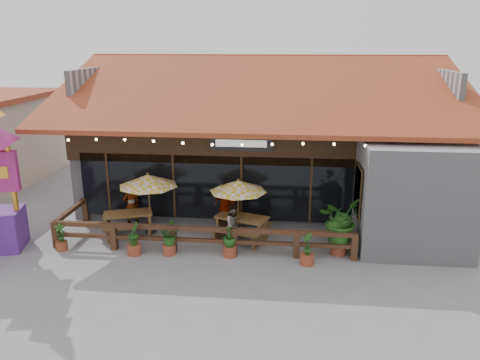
# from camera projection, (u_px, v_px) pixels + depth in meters

# --- Properties ---
(ground) EXTENTS (100.00, 100.00, 0.00)m
(ground) POSITION_uv_depth(u_px,v_px,m) (251.00, 249.00, 15.59)
(ground) COLOR gray
(ground) RESTS_ON ground
(restaurant_building) EXTENTS (15.50, 14.73, 6.09)m
(restaurant_building) POSITION_uv_depth(u_px,v_px,m) (268.00, 143.00, 21.23)
(restaurant_building) COLOR #9C9CA0
(restaurant_building) RESTS_ON ground
(patio_railing) EXTENTS (10.00, 2.60, 0.92)m
(patio_railing) POSITION_uv_depth(u_px,v_px,m) (182.00, 232.00, 15.38)
(patio_railing) COLOR #4A2A1A
(patio_railing) RESTS_ON ground
(umbrella_left) EXTENTS (2.16, 2.16, 2.24)m
(umbrella_left) POSITION_uv_depth(u_px,v_px,m) (148.00, 181.00, 16.38)
(umbrella_left) COLOR brown
(umbrella_left) RESTS_ON ground
(umbrella_right) EXTENTS (2.07, 2.07, 2.13)m
(umbrella_right) POSITION_uv_depth(u_px,v_px,m) (238.00, 186.00, 16.04)
(umbrella_right) COLOR brown
(umbrella_right) RESTS_ON ground
(picnic_table_left) EXTENTS (2.06, 1.92, 0.81)m
(picnic_table_left) POSITION_uv_depth(u_px,v_px,m) (128.00, 220.00, 16.63)
(picnic_table_left) COLOR brown
(picnic_table_left) RESTS_ON ground
(picnic_table_right) EXTENTS (2.16, 2.01, 0.85)m
(picnic_table_right) POSITION_uv_depth(u_px,v_px,m) (242.00, 224.00, 16.17)
(picnic_table_right) COLOR brown
(picnic_table_right) RESTS_ON ground
(tropical_plant) EXTENTS (1.84, 1.88, 1.98)m
(tropical_plant) POSITION_uv_depth(u_px,v_px,m) (341.00, 221.00, 14.92)
(tropical_plant) COLOR brown
(tropical_plant) RESTS_ON ground
(diner_a) EXTENTS (0.73, 0.70, 1.69)m
(diner_a) POSITION_uv_depth(u_px,v_px,m) (132.00, 205.00, 17.23)
(diner_a) COLOR #3A2412
(diner_a) RESTS_ON ground
(diner_b) EXTENTS (0.91, 0.86, 1.48)m
(diner_b) POSITION_uv_depth(u_px,v_px,m) (234.00, 225.00, 15.61)
(diner_b) COLOR #3A2412
(diner_b) RESTS_ON ground
(diner_c) EXTENTS (1.15, 0.97, 1.84)m
(diner_c) POSITION_uv_depth(u_px,v_px,m) (226.00, 208.00, 16.75)
(diner_c) COLOR #3A2412
(diner_c) RESTS_ON ground
(planter_a) EXTENTS (0.39, 0.38, 0.92)m
(planter_a) POSITION_uv_depth(u_px,v_px,m) (61.00, 239.00, 15.38)
(planter_a) COLOR brown
(planter_a) RESTS_ON ground
(planter_b) EXTENTS (0.45, 0.45, 1.11)m
(planter_b) POSITION_uv_depth(u_px,v_px,m) (134.00, 240.00, 15.03)
(planter_b) COLOR brown
(planter_b) RESTS_ON ground
(planter_c) EXTENTS (0.83, 0.85, 1.06)m
(planter_c) POSITION_uv_depth(u_px,v_px,m) (169.00, 237.00, 15.02)
(planter_c) COLOR brown
(planter_c) RESTS_ON ground
(planter_d) EXTENTS (0.56, 0.56, 1.07)m
(planter_d) POSITION_uv_depth(u_px,v_px,m) (230.00, 241.00, 14.90)
(planter_d) COLOR brown
(planter_d) RESTS_ON ground
(planter_e) EXTENTS (0.43, 0.44, 1.05)m
(planter_e) POSITION_uv_depth(u_px,v_px,m) (307.00, 251.00, 14.37)
(planter_e) COLOR brown
(planter_e) RESTS_ON ground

